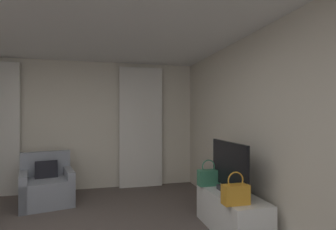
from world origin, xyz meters
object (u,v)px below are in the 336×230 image
tv_console (231,212)px  tv_flatscreen (229,169)px  handbag_secondary (236,194)px  armchair (47,187)px  handbag_primary (208,177)px

tv_console → tv_flatscreen: tv_flatscreen is taller
handbag_secondary → armchair: bearing=137.2°
tv_console → handbag_secondary: 0.58m
tv_flatscreen → handbag_secondary: (-0.16, -0.46, -0.18)m
handbag_primary → handbag_secondary: size_ratio=1.00×
tv_flatscreen → handbag_secondary: 0.52m
handbag_primary → handbag_secondary: (-0.02, -0.82, 0.00)m
armchair → tv_flatscreen: size_ratio=1.05×
armchair → tv_flatscreen: tv_flatscreen is taller
armchair → tv_flatscreen: (2.51, -1.72, 0.52)m
handbag_primary → tv_flatscreen: bearing=-69.4°
armchair → handbag_primary: bearing=-29.8°
tv_console → handbag_secondary: handbag_secondary is taller
tv_console → armchair: bearing=144.8°
armchair → handbag_secondary: handbag_secondary is taller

